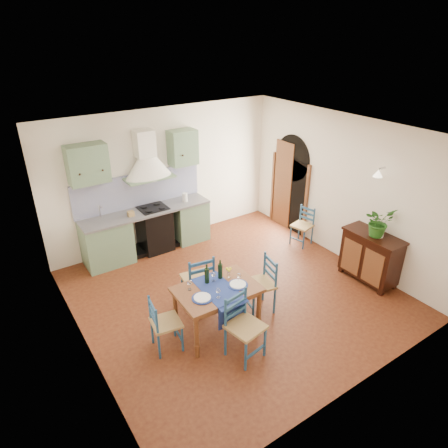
% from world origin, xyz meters
% --- Properties ---
extents(floor, '(5.00, 5.00, 0.00)m').
position_xyz_m(floor, '(0.00, 0.00, 0.00)').
color(floor, '#40170D').
rests_on(floor, ground).
extents(back_wall, '(5.00, 0.96, 2.80)m').
position_xyz_m(back_wall, '(-0.47, 2.29, 1.05)').
color(back_wall, white).
rests_on(back_wall, ground).
extents(right_wall, '(0.26, 5.00, 2.80)m').
position_xyz_m(right_wall, '(2.50, 0.28, 1.34)').
color(right_wall, white).
rests_on(right_wall, ground).
extents(left_wall, '(0.04, 5.00, 2.80)m').
position_xyz_m(left_wall, '(-2.50, 0.00, 1.40)').
color(left_wall, white).
rests_on(left_wall, ground).
extents(ceiling, '(5.00, 5.00, 0.01)m').
position_xyz_m(ceiling, '(0.00, 0.00, 2.80)').
color(ceiling, silver).
rests_on(ceiling, back_wall).
extents(dining_table, '(1.22, 0.92, 1.08)m').
position_xyz_m(dining_table, '(-0.74, -0.61, 0.68)').
color(dining_table, brown).
rests_on(dining_table, ground).
extents(chair_near, '(0.52, 0.52, 0.97)m').
position_xyz_m(chair_near, '(-0.72, -1.23, 0.50)').
color(chair_near, navy).
rests_on(chair_near, ground).
extents(chair_far, '(0.53, 0.53, 0.99)m').
position_xyz_m(chair_far, '(-0.68, 0.04, 0.51)').
color(chair_far, navy).
rests_on(chair_far, ground).
extents(chair_left, '(0.45, 0.45, 0.85)m').
position_xyz_m(chair_left, '(-1.57, -0.51, 0.44)').
color(chair_left, navy).
rests_on(chair_left, ground).
extents(chair_right, '(0.51, 0.51, 0.94)m').
position_xyz_m(chair_right, '(0.11, -0.57, 0.49)').
color(chair_right, navy).
rests_on(chair_right, ground).
extents(chair_spare, '(0.46, 0.46, 0.81)m').
position_xyz_m(chair_spare, '(2.23, 0.67, 0.42)').
color(chair_spare, navy).
rests_on(chair_spare, ground).
extents(sideboard, '(0.50, 1.05, 0.94)m').
position_xyz_m(sideboard, '(2.26, -1.00, 0.51)').
color(sideboard, black).
rests_on(sideboard, ground).
extents(potted_plant, '(0.53, 0.48, 0.53)m').
position_xyz_m(potted_plant, '(2.25, -1.04, 1.20)').
color(potted_plant, '#215719').
rests_on(potted_plant, sideboard).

